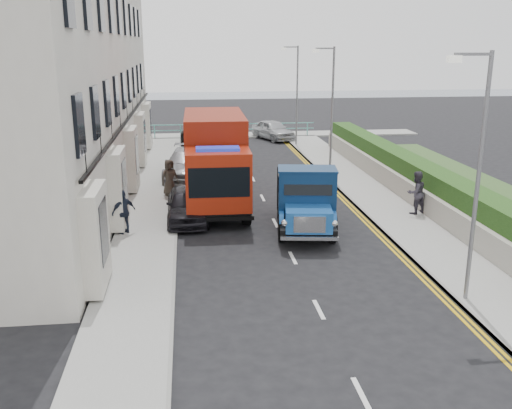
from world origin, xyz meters
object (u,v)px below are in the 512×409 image
object	(u,v)px
bedford_lorry	(306,204)
parked_car_front	(187,205)
lamp_near	(475,166)
lamp_far	(295,90)
red_lorry	(215,158)
lamp_mid	(330,104)

from	to	relation	value
bedford_lorry	parked_car_front	world-z (taller)	bedford_lorry
lamp_near	lamp_far	xyz separation A→B (m)	(0.00, 26.00, 0.00)
lamp_near	red_lorry	size ratio (longest dim) A/B	0.90
lamp_mid	bedford_lorry	size ratio (longest dim) A/B	1.22
red_lorry	lamp_mid	bearing A→B (deg)	38.13
lamp_near	lamp_mid	bearing A→B (deg)	90.00
bedford_lorry	lamp_far	bearing A→B (deg)	89.18
lamp_mid	lamp_near	bearing A→B (deg)	-90.00
lamp_mid	parked_car_front	bearing A→B (deg)	-136.96
lamp_far	bedford_lorry	size ratio (longest dim) A/B	1.22
red_lorry	parked_car_front	world-z (taller)	red_lorry
parked_car_front	lamp_far	bearing A→B (deg)	64.89
lamp_near	parked_car_front	xyz separation A→B (m)	(-7.78, 8.74, -3.29)
lamp_mid	bedford_lorry	bearing A→B (deg)	-108.69
lamp_far	lamp_mid	bearing A→B (deg)	-90.00
bedford_lorry	red_lorry	world-z (taller)	red_lorry
bedford_lorry	red_lorry	distance (m)	5.69
red_lorry	lamp_near	bearing A→B (deg)	-58.91
lamp_near	parked_car_front	world-z (taller)	lamp_near
lamp_mid	bedford_lorry	world-z (taller)	lamp_mid
lamp_far	red_lorry	world-z (taller)	lamp_far
lamp_near	bedford_lorry	size ratio (longest dim) A/B	1.22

